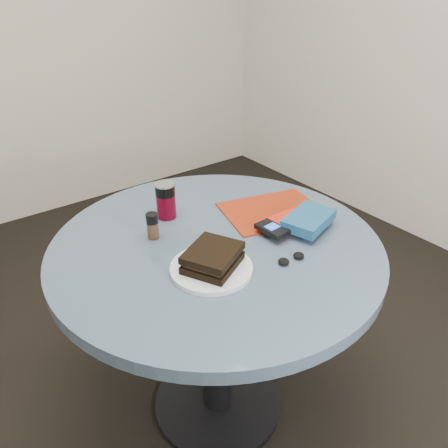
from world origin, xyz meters
TOP-DOWN VIEW (x-y plane):
  - ground at (0.00, 0.00)m, footprint 4.00×4.00m
  - table at (0.00, 0.00)m, footprint 1.00×1.00m
  - plate at (-0.10, -0.11)m, footprint 0.27×0.27m
  - sandwich at (-0.09, -0.11)m, footprint 0.19×0.18m
  - soda_can at (-0.04, 0.22)m, footprint 0.08×0.08m
  - pepper_grinder at (-0.14, 0.13)m, footprint 0.05×0.05m
  - magazine at (0.26, 0.04)m, footprint 0.37×0.32m
  - red_book at (0.23, -0.06)m, footprint 0.17×0.11m
  - novel at (0.27, -0.12)m, footprint 0.20×0.16m
  - mp3_player at (0.15, -0.08)m, footprint 0.06×0.10m
  - headphones at (0.11, -0.21)m, footprint 0.09×0.04m

SIDE VIEW (x-z plane):
  - ground at x=0.00m, z-range 0.00..0.00m
  - table at x=0.00m, z-range 0.21..0.96m
  - magazine at x=0.26m, z-range 0.75..0.76m
  - plate at x=-0.10m, z-range 0.75..0.76m
  - headphones at x=0.11m, z-range 0.75..0.77m
  - red_book at x=0.23m, z-range 0.76..0.77m
  - mp3_player at x=0.15m, z-range 0.77..0.79m
  - novel at x=0.27m, z-range 0.77..0.80m
  - sandwich at x=-0.09m, z-range 0.76..0.82m
  - pepper_grinder at x=-0.14m, z-range 0.75..0.83m
  - soda_can at x=-0.04m, z-range 0.75..0.87m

